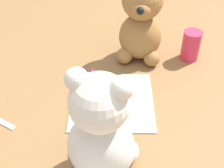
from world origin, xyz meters
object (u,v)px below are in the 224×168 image
teddy_bear_cream (101,131)px  cupcake_near_cream_bear (96,110)px  cupcake_near_tan_bear (93,83)px  teddy_bear_tan (141,22)px  juice_glass (191,45)px

teddy_bear_cream → cupcake_near_cream_bear: size_ratio=3.52×
teddy_bear_cream → cupcake_near_tan_bear: size_ratio=3.71×
cupcake_near_cream_bear → cupcake_near_tan_bear: cupcake_near_cream_bear is taller
teddy_bear_tan → teddy_bear_cream: bearing=-95.0°
cupcake_near_tan_bear → cupcake_near_cream_bear: bearing=98.3°
teddy_bear_tan → cupcake_near_tan_bear: bearing=-120.0°
cupcake_near_cream_bear → cupcake_near_tan_bear: 0.10m
cupcake_near_cream_bear → teddy_bear_tan: bearing=-113.8°
teddy_bear_cream → teddy_bear_tan: (-0.09, -0.38, 0.00)m
teddy_bear_tan → juice_glass: teddy_bear_tan is taller
teddy_bear_cream → cupcake_near_cream_bear: teddy_bear_cream is taller
teddy_bear_tan → juice_glass: size_ratio=2.77×
teddy_bear_cream → juice_glass: bearing=-106.3°
teddy_bear_cream → cupcake_near_tan_bear: teddy_bear_cream is taller
teddy_bear_tan → juice_glass: bearing=7.4°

